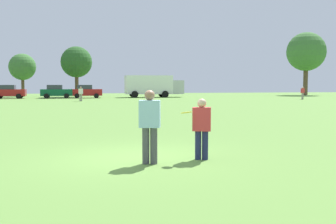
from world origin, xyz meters
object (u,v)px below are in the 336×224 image
object	(u,v)px
player_defender	(202,126)
parked_car_near_right	(56,91)
bystander_far_jogger	(303,92)
player_thrower	(150,123)
parked_car_mid_right	(9,92)
box_truck	(153,85)
frisbee	(186,112)
bystander_sideline_watcher	(81,93)
parked_car_far_right	(86,91)

from	to	relation	value
player_defender	parked_car_near_right	size ratio (longest dim) A/B	0.37
parked_car_near_right	bystander_far_jogger	distance (m)	32.52
player_thrower	parked_car_near_right	world-z (taller)	parked_car_near_right
parked_car_mid_right	box_truck	distance (m)	19.78
player_defender	box_truck	bearing A→B (deg)	81.66
frisbee	parked_car_near_right	xyz separation A→B (m)	(-6.17, 46.38, -0.31)
box_truck	player_defender	bearing A→B (deg)	-98.34
parked_car_mid_right	parked_car_near_right	xyz separation A→B (m)	(6.14, -0.15, 0.00)
parked_car_near_right	player_thrower	bearing A→B (deg)	-83.59
frisbee	bystander_sideline_watcher	size ratio (longest dim) A/B	0.17
parked_car_near_right	parked_car_far_right	distance (m)	4.00
player_thrower	box_truck	xyz separation A→B (m)	(8.37, 47.77, 0.73)
frisbee	parked_car_far_right	xyz separation A→B (m)	(-2.18, 46.56, -0.31)
player_thrower	bystander_sideline_watcher	bearing A→B (deg)	92.99
parked_car_far_right	bystander_sideline_watcher	distance (m)	10.50
player_defender	bystander_sideline_watcher	distance (m)	36.09
player_defender	parked_car_mid_right	distance (m)	48.11
bystander_far_jogger	parked_car_near_right	bearing A→B (deg)	160.90
player_defender	parked_car_near_right	distance (m)	46.71
parked_car_near_right	parked_car_far_right	bearing A→B (deg)	2.53
parked_car_far_right	bystander_sideline_watcher	bearing A→B (deg)	-93.64
box_truck	parked_car_far_right	bearing A→B (deg)	-173.47
player_thrower	box_truck	world-z (taller)	box_truck
box_truck	bystander_sideline_watcher	world-z (taller)	box_truck
player_defender	parked_car_far_right	world-z (taller)	parked_car_far_right
player_thrower	bystander_far_jogger	distance (m)	44.01
parked_car_far_right	player_defender	bearing A→B (deg)	-86.76
parked_car_near_right	bystander_far_jogger	size ratio (longest dim) A/B	2.62
player_defender	bystander_far_jogger	distance (m)	42.99
player_defender	parked_car_near_right	world-z (taller)	parked_car_near_right
parked_car_near_right	bystander_sideline_watcher	bearing A→B (deg)	-72.10
player_defender	parked_car_near_right	xyz separation A→B (m)	(-6.62, 46.24, 0.04)
parked_car_mid_right	bystander_far_jogger	distance (m)	38.42
parked_car_mid_right	parked_car_far_right	xyz separation A→B (m)	(10.13, 0.02, 0.00)
player_thrower	frisbee	distance (m)	0.98
frisbee	player_thrower	bearing A→B (deg)	-173.00
player_defender	parked_car_near_right	bearing A→B (deg)	98.14
parked_car_far_right	bystander_sideline_watcher	size ratio (longest dim) A/B	2.57
player_thrower	player_defender	bearing A→B (deg)	10.59
player_defender	parked_car_mid_right	xyz separation A→B (m)	(-12.76, 46.39, 0.04)
player_thrower	parked_car_far_right	xyz separation A→B (m)	(-1.23, 46.68, -0.09)
parked_car_far_right	bystander_far_jogger	bearing A→B (deg)	-22.03
player_thrower	box_truck	distance (m)	48.51
box_truck	player_thrower	bearing A→B (deg)	-99.93
bystander_far_jogger	box_truck	bearing A→B (deg)	145.20
player_thrower	player_defender	size ratio (longest dim) A/B	1.14
player_defender	parked_car_mid_right	size ratio (longest dim) A/B	0.37
parked_car_near_right	parked_car_mid_right	bearing A→B (deg)	178.57
frisbee	box_truck	xyz separation A→B (m)	(7.42, 47.66, 0.51)
box_truck	parked_car_near_right	bearing A→B (deg)	-174.64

